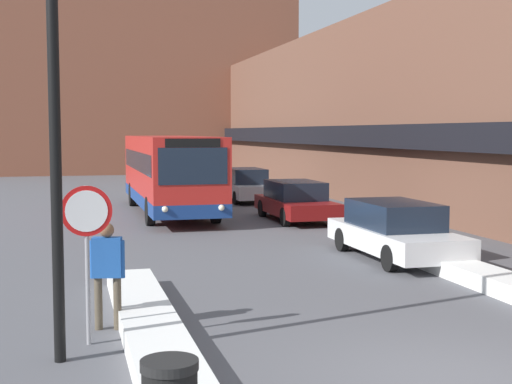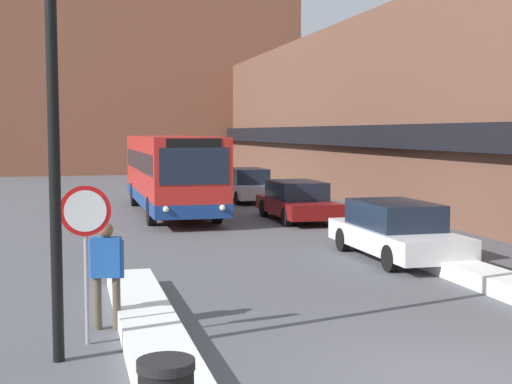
# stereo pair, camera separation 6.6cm
# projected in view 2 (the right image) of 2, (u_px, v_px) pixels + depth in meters

# --- Properties ---
(ground_plane) EXTENTS (160.00, 160.00, 0.00)m
(ground_plane) POSITION_uv_depth(u_px,v_px,m) (455.00, 382.00, 9.17)
(ground_plane) COLOR #515156
(building_row_right) EXTENTS (5.50, 60.00, 8.32)m
(building_row_right) POSITION_uv_depth(u_px,v_px,m) (384.00, 113.00, 34.46)
(building_row_right) COLOR brown
(building_row_right) RESTS_ON ground_plane
(building_backdrop_far) EXTENTS (26.00, 8.00, 15.39)m
(building_backdrop_far) POSITION_uv_depth(u_px,v_px,m) (131.00, 76.00, 56.90)
(building_backdrop_far) COLOR brown
(building_backdrop_far) RESTS_ON ground_plane
(snow_bank_left) EXTENTS (0.90, 9.28, 0.32)m
(snow_bank_left) POSITION_uv_depth(u_px,v_px,m) (153.00, 338.00, 10.59)
(snow_bank_left) COLOR silver
(snow_bank_left) RESTS_ON ground_plane
(snow_bank_right) EXTENTS (0.90, 9.13, 0.35)m
(snow_bank_right) POSITION_uv_depth(u_px,v_px,m) (510.00, 286.00, 14.04)
(snow_bank_right) COLOR silver
(snow_bank_right) RESTS_ON ground_plane
(city_bus) EXTENTS (2.58, 11.13, 3.05)m
(city_bus) POSITION_uv_depth(u_px,v_px,m) (171.00, 172.00, 28.01)
(city_bus) COLOR red
(city_bus) RESTS_ON ground_plane
(parked_car_front) EXTENTS (1.91, 4.79, 1.45)m
(parked_car_front) POSITION_uv_depth(u_px,v_px,m) (396.00, 230.00, 18.05)
(parked_car_front) COLOR silver
(parked_car_front) RESTS_ON ground_plane
(parked_car_middle) EXTENTS (1.93, 4.73, 1.43)m
(parked_car_middle) POSITION_uv_depth(u_px,v_px,m) (297.00, 201.00, 25.91)
(parked_car_middle) COLOR maroon
(parked_car_middle) RESTS_ON ground_plane
(parked_car_back) EXTENTS (1.81, 4.67, 1.53)m
(parked_car_back) POSITION_uv_depth(u_px,v_px,m) (247.00, 185.00, 33.17)
(parked_car_back) COLOR #B7B7BC
(parked_car_back) RESTS_ON ground_plane
(stop_sign) EXTENTS (0.76, 0.08, 2.42)m
(stop_sign) POSITION_uv_depth(u_px,v_px,m) (86.00, 230.00, 10.65)
(stop_sign) COLOR gray
(stop_sign) RESTS_ON ground_plane
(street_lamp) EXTENTS (1.46, 0.36, 6.39)m
(street_lamp) POSITION_uv_depth(u_px,v_px,m) (74.00, 77.00, 9.75)
(street_lamp) COLOR black
(street_lamp) RESTS_ON ground_plane
(pedestrian) EXTENTS (0.56, 0.31, 1.75)m
(pedestrian) POSITION_uv_depth(u_px,v_px,m) (106.00, 265.00, 11.54)
(pedestrian) COLOR brown
(pedestrian) RESTS_ON ground_plane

